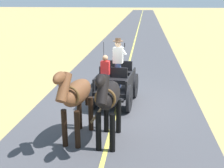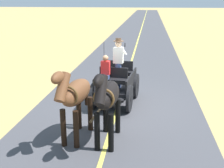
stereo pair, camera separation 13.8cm
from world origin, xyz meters
TOP-DOWN VIEW (x-y plane):
  - ground_plane at (0.00, 0.00)m, footprint 200.00×200.00m
  - road_surface at (0.00, 0.00)m, footprint 6.03×160.00m
  - road_centre_stripe at (0.00, 0.00)m, footprint 0.12×160.00m
  - horse_drawn_carriage at (0.12, -0.07)m, footprint 1.65×4.52m
  - horse_near_side at (-0.02, 2.99)m, footprint 0.64×2.13m
  - horse_off_side at (0.88, 2.90)m, footprint 0.78×2.15m
  - traffic_cone at (2.76, -2.04)m, footprint 0.32×0.32m

SIDE VIEW (x-z plane):
  - ground_plane at x=0.00m, z-range 0.00..0.00m
  - road_surface at x=0.00m, z-range 0.00..0.01m
  - road_centre_stripe at x=0.00m, z-range 0.01..0.01m
  - traffic_cone at x=2.76m, z-range 0.00..0.50m
  - horse_drawn_carriage at x=0.12m, z-range -0.43..2.07m
  - horse_near_side at x=-0.02m, z-range 0.22..2.43m
  - horse_off_side at x=0.88m, z-range 0.22..2.43m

